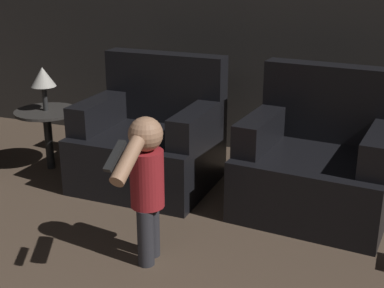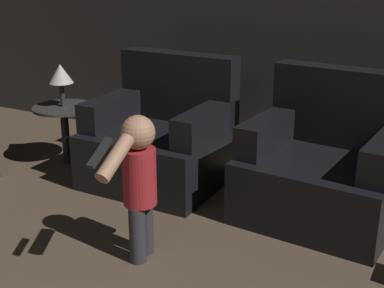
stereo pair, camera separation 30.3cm
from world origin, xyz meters
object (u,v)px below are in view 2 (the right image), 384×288
(armchair_right, at_px, (325,168))
(lamp, at_px, (61,75))
(armchair_left, at_px, (161,139))
(person_toddler, at_px, (139,177))

(armchair_right, bearing_deg, lamp, -173.18)
(armchair_right, xyz_separation_m, lamp, (-1.97, -0.06, 0.39))
(armchair_left, xyz_separation_m, person_toddler, (0.44, -0.96, 0.16))
(armchair_left, xyz_separation_m, armchair_right, (1.16, -0.00, 0.00))
(armchair_right, bearing_deg, armchair_left, -174.85)
(armchair_right, relative_size, lamp, 2.98)
(armchair_right, height_order, lamp, armchair_right)
(armchair_right, distance_m, person_toddler, 1.20)
(armchair_right, xyz_separation_m, person_toddler, (-0.71, -0.96, 0.16))
(person_toddler, bearing_deg, lamp, 47.24)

